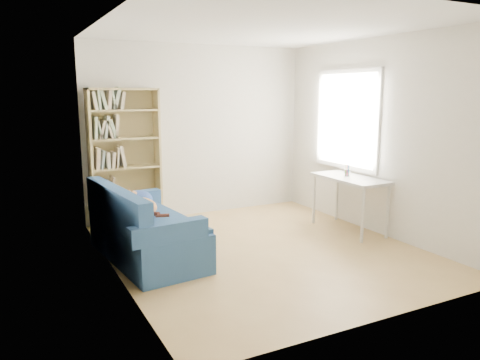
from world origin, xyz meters
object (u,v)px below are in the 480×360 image
at_px(bookshelf, 125,164).
at_px(pen_cup, 347,172).
at_px(desk, 350,183).
at_px(sofa, 143,230).

relative_size(bookshelf, pen_cup, 12.06).
distance_m(bookshelf, desk, 3.14).
xyz_separation_m(sofa, pen_cup, (2.85, -0.12, 0.48)).
distance_m(bookshelf, pen_cup, 3.11).
xyz_separation_m(bookshelf, pen_cup, (2.68, -1.57, -0.09)).
height_order(sofa, bookshelf, bookshelf).
bearing_deg(bookshelf, sofa, -96.64).
bearing_deg(desk, pen_cup, 75.84).
bearing_deg(pen_cup, desk, -104.16).
distance_m(sofa, desk, 2.86).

